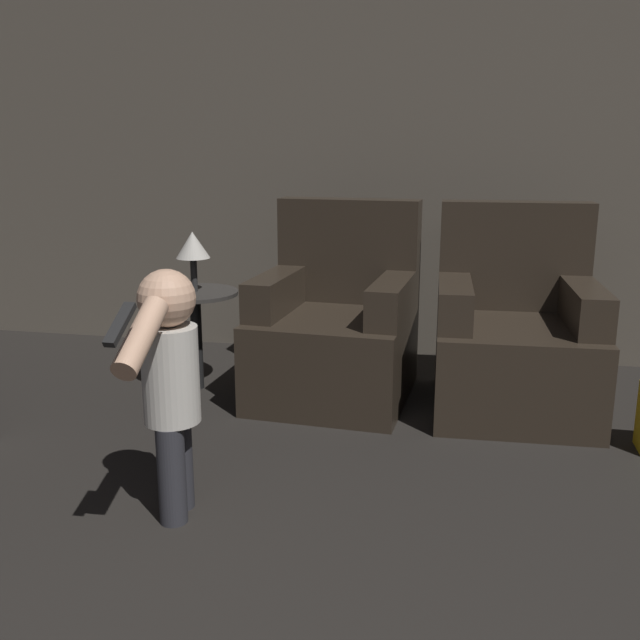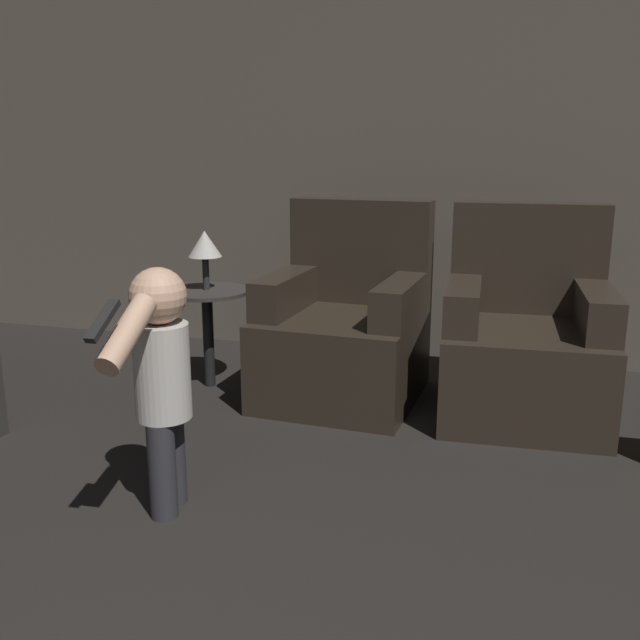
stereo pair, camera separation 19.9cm
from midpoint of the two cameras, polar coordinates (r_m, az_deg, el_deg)
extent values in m
cube|color=#51493F|center=(4.45, 9.27, 13.57)|extent=(8.40, 0.05, 2.60)
cube|color=black|center=(3.75, 3.28, -2.97)|extent=(0.83, 0.88, 0.46)
cube|color=black|center=(3.95, 4.74, 5.51)|extent=(0.78, 0.21, 0.57)
cube|color=black|center=(3.76, -1.16, 2.27)|extent=(0.21, 0.68, 0.20)
cube|color=black|center=(3.60, 8.07, 1.59)|extent=(0.21, 0.68, 0.20)
cube|color=black|center=(3.68, 17.49, -3.95)|extent=(0.81, 0.86, 0.46)
cube|color=black|center=(3.89, 17.73, 4.75)|extent=(0.78, 0.19, 0.57)
cube|color=black|center=(3.58, 12.97, 1.31)|extent=(0.19, 0.67, 0.20)
cube|color=black|center=(3.63, 22.71, 0.75)|extent=(0.19, 0.67, 0.20)
cylinder|color=#28282D|center=(2.64, -10.36, -11.76)|extent=(0.10, 0.10, 0.36)
cylinder|color=#28282D|center=(2.74, -9.69, -10.79)|extent=(0.10, 0.10, 0.36)
cylinder|color=#B7B2A8|center=(2.56, -10.36, -4.08)|extent=(0.20, 0.20, 0.34)
sphere|color=tan|center=(2.49, -10.63, 1.89)|extent=(0.20, 0.20, 0.20)
cylinder|color=tan|center=(2.68, -9.58, -3.55)|extent=(0.08, 0.08, 0.29)
cylinder|color=tan|center=(2.28, -12.84, -1.10)|extent=(0.08, 0.29, 0.22)
cube|color=black|center=(2.16, -14.50, -0.07)|extent=(0.04, 0.16, 0.10)
cylinder|color=black|center=(3.96, -7.50, -1.60)|extent=(0.06, 0.06, 0.53)
cylinder|color=#2D2B28|center=(3.90, -7.62, 2.27)|extent=(0.47, 0.47, 0.02)
cylinder|color=#262626|center=(3.88, -7.67, 3.72)|extent=(0.04, 0.04, 0.18)
cone|color=#B2ADA3|center=(3.85, -7.75, 6.06)|extent=(0.18, 0.18, 0.14)
camera|label=1|loc=(0.10, -88.11, 0.47)|focal=40.00mm
camera|label=2|loc=(0.10, 91.89, -0.47)|focal=40.00mm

